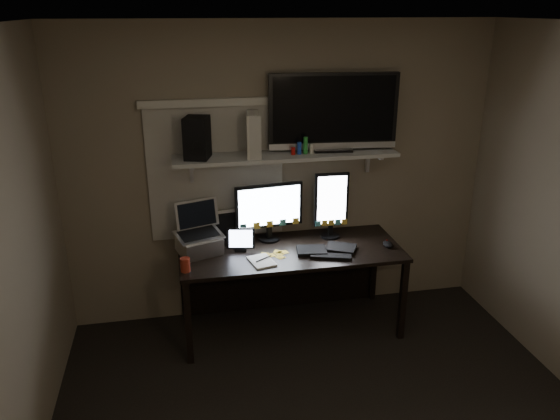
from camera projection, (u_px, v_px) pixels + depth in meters
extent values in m
plane|color=silver|center=(359.00, 25.00, 2.50)|extent=(3.60, 3.60, 0.00)
plane|color=#7F705B|center=(282.00, 175.00, 4.60)|extent=(3.60, 0.00, 3.60)
cube|color=#BAB4A7|center=(216.00, 173.00, 4.46)|extent=(1.10, 0.02, 1.10)
cube|color=black|center=(291.00, 251.00, 4.44)|extent=(1.80, 0.75, 0.03)
cube|color=black|center=(282.00, 272.00, 4.89)|extent=(1.80, 0.02, 0.70)
cube|color=black|center=(188.00, 323.00, 4.10)|extent=(0.05, 0.05, 0.70)
cube|color=black|center=(403.00, 300.00, 4.41)|extent=(0.05, 0.05, 0.70)
cube|color=black|center=(185.00, 281.00, 4.72)|extent=(0.05, 0.05, 0.70)
cube|color=black|center=(374.00, 264.00, 5.03)|extent=(0.05, 0.05, 0.70)
cube|color=#A8A8A3|center=(286.00, 155.00, 4.36)|extent=(1.80, 0.35, 0.03)
cube|color=black|center=(269.00, 212.00, 4.53)|extent=(0.58, 0.13, 0.50)
cube|color=black|center=(331.00, 205.00, 4.57)|extent=(0.29, 0.06, 0.58)
cube|color=black|center=(326.00, 249.00, 4.39)|extent=(0.52, 0.33, 0.03)
ellipsoid|color=black|center=(388.00, 244.00, 4.48)|extent=(0.08, 0.12, 0.04)
cube|color=white|center=(262.00, 261.00, 4.21)|extent=(0.22, 0.27, 0.01)
cube|color=black|center=(241.00, 239.00, 4.38)|extent=(0.24, 0.13, 0.19)
cube|color=black|center=(225.00, 225.00, 4.59)|extent=(0.21, 0.12, 0.25)
cube|color=silver|center=(198.00, 230.00, 4.29)|extent=(0.43, 0.39, 0.40)
cylinder|color=maroon|center=(185.00, 265.00, 4.05)|extent=(0.08, 0.08, 0.11)
cube|color=black|center=(333.00, 112.00, 4.34)|extent=(1.05, 0.28, 0.62)
cube|color=beige|center=(253.00, 134.00, 4.24)|extent=(0.13, 0.29, 0.34)
cube|color=black|center=(197.00, 138.00, 4.17)|extent=(0.23, 0.26, 0.32)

